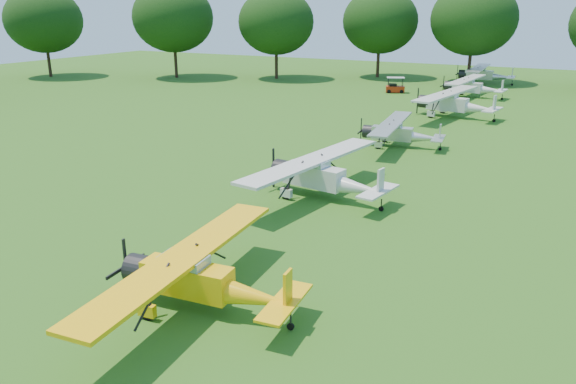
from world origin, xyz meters
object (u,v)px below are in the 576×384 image
object	(u,v)px
aircraft_7	(484,74)
aircraft_3	(322,174)
aircraft_5	(454,102)
aircraft_6	(471,86)
golf_cart	(395,88)
aircraft_4	(399,132)
aircraft_2	(200,277)

from	to	relation	value
aircraft_7	aircraft_3	bearing A→B (deg)	-91.71
aircraft_5	aircraft_6	bearing A→B (deg)	102.08
aircraft_3	golf_cart	size ratio (longest dim) A/B	4.75
aircraft_4	aircraft_7	bearing A→B (deg)	84.36
aircraft_6	aircraft_7	bearing A→B (deg)	98.56
aircraft_4	aircraft_7	size ratio (longest dim) A/B	0.83
aircraft_6	golf_cart	distance (m)	8.65
aircraft_3	aircraft_6	world-z (taller)	aircraft_3
aircraft_2	aircraft_4	size ratio (longest dim) A/B	1.09
aircraft_3	aircraft_4	xyz separation A→B (m)	(0.19, 12.98, -0.19)
aircraft_2	aircraft_6	distance (m)	51.88
aircraft_5	aircraft_7	xyz separation A→B (m)	(-1.51, 25.51, -0.06)
aircraft_2	golf_cart	world-z (taller)	aircraft_2
aircraft_4	aircraft_6	bearing A→B (deg)	83.11
aircraft_5	aircraft_7	bearing A→B (deg)	102.01
aircraft_4	aircraft_5	size ratio (longest dim) A/B	0.79
aircraft_5	aircraft_3	bearing A→B (deg)	-84.09
aircraft_2	aircraft_7	bearing A→B (deg)	86.49
aircraft_7	aircraft_4	bearing A→B (deg)	-91.33
aircraft_2	golf_cart	distance (m)	52.20
aircraft_3	aircraft_7	bearing A→B (deg)	98.74
aircraft_2	golf_cart	xyz separation A→B (m)	(-9.33, 51.36, -0.61)
aircraft_4	aircraft_2	bearing A→B (deg)	-94.07
aircraft_5	golf_cart	size ratio (longest dim) A/B	5.10
golf_cart	aircraft_5	bearing A→B (deg)	-74.19
aircraft_2	aircraft_5	xyz separation A→B (m)	(0.07, 38.82, 0.19)
aircraft_4	golf_cart	bearing A→B (deg)	101.54
aircraft_2	aircraft_4	distance (m)	25.48
aircraft_7	aircraft_2	bearing A→B (deg)	-90.71
aircraft_3	aircraft_5	bearing A→B (deg)	95.74
aircraft_2	aircraft_3	size ratio (longest dim) A/B	0.93
aircraft_7	golf_cart	bearing A→B (deg)	-123.28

